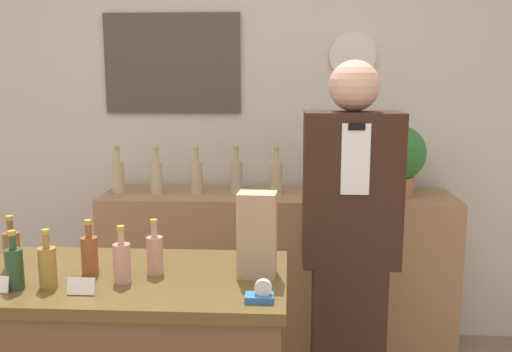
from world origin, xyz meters
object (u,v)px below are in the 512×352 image
object	(u,v)px
paper_bag	(257,235)
tape_dispenser	(261,294)
shopkeeper	(349,250)
potted_plant	(398,157)

from	to	relation	value
paper_bag	tape_dispenser	distance (m)	0.27
paper_bag	tape_dispenser	size ratio (longest dim) A/B	3.36
shopkeeper	paper_bag	size ratio (longest dim) A/B	5.58
potted_plant	tape_dispenser	distance (m)	1.66
potted_plant	shopkeeper	bearing A→B (deg)	-115.81
tape_dispenser	paper_bag	bearing A→B (deg)	95.98
paper_bag	shopkeeper	bearing A→B (deg)	56.01
paper_bag	tape_dispenser	world-z (taller)	paper_bag
potted_plant	paper_bag	xyz separation A→B (m)	(-0.72, -1.26, -0.10)
paper_bag	tape_dispenser	bearing A→B (deg)	-84.02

